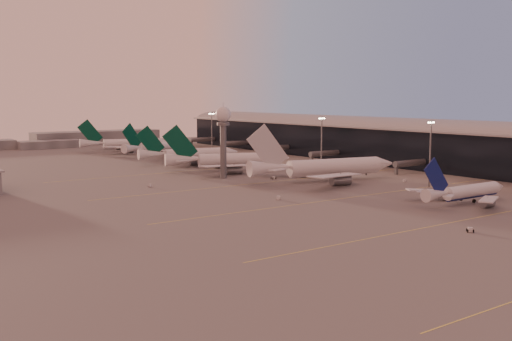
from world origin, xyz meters
TOP-DOWN VIEW (x-y plane):
  - ground at (0.00, 0.00)m, footprint 700.00×700.00m
  - taxiway_markings at (30.00, 56.00)m, footprint 180.00×185.25m
  - terminal at (107.88, 110.09)m, footprint 57.00×362.00m
  - radar_tower at (5.00, 120.00)m, footprint 6.40×6.40m
  - mast_b at (55.00, 55.00)m, footprint 3.60×0.56m
  - mast_c at (50.00, 110.00)m, footprint 3.60×0.56m
  - mast_d at (48.00, 200.00)m, footprint 3.60×0.56m
  - distant_horizon at (2.62, 325.14)m, footprint 165.00×37.50m
  - narrowbody_mid at (35.28, 25.06)m, footprint 40.20×32.12m
  - widebody_white at (33.60, 89.26)m, footprint 65.89×52.29m
  - greentail_a at (20.04, 138.73)m, footprint 56.49×44.84m
  - greentail_b at (21.61, 177.99)m, footprint 53.42×42.78m
  - greentail_c at (27.53, 226.20)m, footprint 51.05×40.51m
  - greentail_d at (21.73, 259.60)m, footprint 54.64×43.64m
  - gsv_tug_mid at (1.79, 0.05)m, footprint 4.32×4.33m
  - gsv_truck_b at (54.73, 44.72)m, footprint 5.92×2.38m
  - gsv_truck_c at (-8.02, 65.71)m, footprint 5.88×5.97m
  - gsv_catering_b at (58.17, 69.34)m, footprint 5.44×3.71m
  - gsv_tug_far at (19.93, 105.34)m, footprint 2.67×4.04m
  - gsv_truck_d at (-30.79, 115.46)m, footprint 4.17×6.18m

SIDE VIEW (x-z plane):
  - ground at x=0.00m, z-range 0.00..0.00m
  - taxiway_markings at x=30.00m, z-range 0.00..0.02m
  - gsv_tug_mid at x=1.79m, z-range 0.02..1.11m
  - gsv_tug_far at x=19.93m, z-range 0.02..1.11m
  - gsv_truck_d at x=-30.79m, z-range 0.02..2.38m
  - gsv_truck_b at x=54.73m, z-range 0.02..2.39m
  - gsv_truck_c at x=-8.02m, z-range 0.03..2.52m
  - gsv_catering_b at x=58.17m, z-range 0.00..4.09m
  - narrowbody_mid at x=35.28m, z-range -4.68..11.04m
  - greentail_c at x=27.53m, z-range -6.26..13.10m
  - greentail_b at x=21.61m, z-range -6.32..13.23m
  - greentail_d at x=21.73m, z-range -6.51..13.63m
  - greentail_a at x=20.04m, z-range -6.91..14.47m
  - distant_horizon at x=2.62m, z-range -0.61..8.39m
  - widebody_white at x=33.60m, z-range -7.65..15.77m
  - terminal at x=107.88m, z-range -1.00..22.04m
  - mast_b at x=55.00m, z-range 1.24..26.24m
  - mast_c at x=50.00m, z-range 1.24..26.24m
  - mast_d at x=48.00m, z-range 1.24..26.24m
  - radar_tower at x=5.00m, z-range 5.40..36.50m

